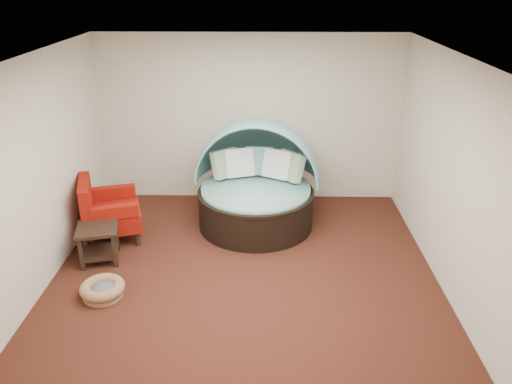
{
  "coord_description": "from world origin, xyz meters",
  "views": [
    {
      "loc": [
        0.26,
        -5.59,
        3.66
      ],
      "look_at": [
        0.14,
        0.6,
        0.92
      ],
      "focal_mm": 35.0,
      "sensor_mm": 36.0,
      "label": 1
    }
  ],
  "objects_px": {
    "canopy_daybed": "(257,178)",
    "side_table": "(99,239)",
    "pet_basket": "(103,289)",
    "red_armchair": "(107,211)"
  },
  "relations": [
    {
      "from": "canopy_daybed",
      "to": "side_table",
      "type": "relative_size",
      "value": 3.14
    },
    {
      "from": "pet_basket",
      "to": "red_armchair",
      "type": "distance_m",
      "value": 1.54
    },
    {
      "from": "canopy_daybed",
      "to": "side_table",
      "type": "bearing_deg",
      "value": -145.36
    },
    {
      "from": "pet_basket",
      "to": "red_armchair",
      "type": "xyz_separation_m",
      "value": [
        -0.34,
        1.47,
        0.34
      ]
    },
    {
      "from": "side_table",
      "to": "red_armchair",
      "type": "bearing_deg",
      "value": 95.31
    },
    {
      "from": "canopy_daybed",
      "to": "red_armchair",
      "type": "bearing_deg",
      "value": -160.27
    },
    {
      "from": "side_table",
      "to": "pet_basket",
      "type": "bearing_deg",
      "value": -71.46
    },
    {
      "from": "red_armchair",
      "to": "side_table",
      "type": "relative_size",
      "value": 1.59
    },
    {
      "from": "pet_basket",
      "to": "side_table",
      "type": "distance_m",
      "value": 0.91
    },
    {
      "from": "pet_basket",
      "to": "red_armchair",
      "type": "relative_size",
      "value": 0.64
    }
  ]
}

